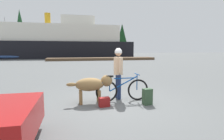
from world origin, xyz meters
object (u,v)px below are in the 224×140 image
person_cyclist (118,68)px  ferry_boat (65,43)px  backpack (147,97)px  sailboat_moored (7,57)px  handbag_pannier (104,102)px  bicycle (122,90)px  dog (93,84)px

person_cyclist → ferry_boat: (-2.88, 31.87, 2.01)m
backpack → sailboat_moored: sailboat_moored is taller
person_cyclist → handbag_pannier: (-0.65, -0.82, -0.94)m
backpack → sailboat_moored: bearing=114.6°
bicycle → ferry_boat: 32.50m
person_cyclist → sailboat_moored: 31.20m
dog → handbag_pannier: size_ratio=4.65×
backpack → handbag_pannier: (-1.36, 0.09, -0.11)m
bicycle → handbag_pannier: 0.85m
handbag_pannier → sailboat_moored: sailboat_moored is taller
ferry_boat → sailboat_moored: bearing=-161.0°
bicycle → ferry_boat: (-2.92, 32.25, 2.70)m
backpack → person_cyclist: bearing=128.4°
dog → ferry_boat: bearing=93.4°
person_cyclist → ferry_boat: ferry_boat is taller
bicycle → ferry_boat: ferry_boat is taller
person_cyclist → backpack: person_cyclist is taller
dog → sailboat_moored: 31.12m
bicycle → dog: bicycle is taller
dog → person_cyclist: bearing=19.4°
person_cyclist → sailboat_moored: sailboat_moored is taller
backpack → handbag_pannier: bearing=176.3°
ferry_boat → handbag_pannier: bearing=-86.1°
handbag_pannier → ferry_boat: (-2.23, 32.69, 2.95)m
dog → ferry_boat: size_ratio=0.06×
sailboat_moored → backpack: bearing=-65.4°
dog → ferry_boat: ferry_boat is taller
person_cyclist → backpack: 1.42m
ferry_boat → sailboat_moored: 10.76m
person_cyclist → handbag_pannier: bearing=-128.5°
handbag_pannier → ferry_boat: size_ratio=0.01×
sailboat_moored → bicycle: bearing=-66.1°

